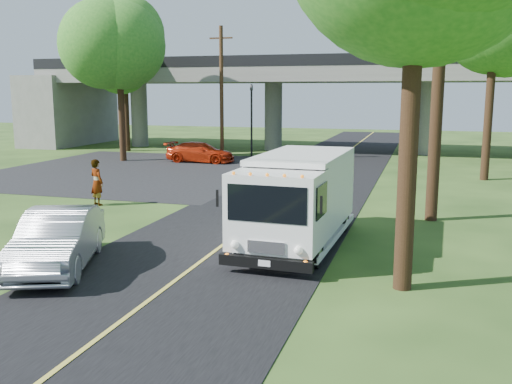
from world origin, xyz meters
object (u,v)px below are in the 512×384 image
at_px(tree_left_lot, 120,42).
at_px(red_sedan, 200,152).
at_px(pedestrian, 97,182).
at_px(silver_sedan, 58,240).
at_px(utility_pole, 222,93).
at_px(step_van, 298,197).
at_px(traffic_signal, 252,113).
at_px(tree_left_far, 125,56).
at_px(tree_right_far, 500,20).

bearing_deg(tree_left_lot, red_sedan, 10.49).
distance_m(tree_left_lot, pedestrian, 16.87).
height_order(tree_left_lot, silver_sedan, tree_left_lot).
distance_m(utility_pole, pedestrian, 16.48).
xyz_separation_m(step_van, pedestrian, (-9.44, 3.82, -0.56)).
xyz_separation_m(traffic_signal, utility_pole, (-1.50, -2.00, 1.40)).
xyz_separation_m(traffic_signal, tree_left_far, (-10.79, 1.84, 4.25)).
relative_size(red_sedan, pedestrian, 2.40).
bearing_deg(traffic_signal, silver_sedan, -84.48).
xyz_separation_m(tree_right_far, step_van, (-7.00, -15.73, -6.77)).
relative_size(tree_right_far, tree_left_far, 1.11).
height_order(tree_right_far, pedestrian, tree_right_far).
height_order(utility_pole, pedestrian, utility_pole).
bearing_deg(red_sedan, silver_sedan, -166.13).
bearing_deg(utility_pole, tree_right_far, -14.00).
xyz_separation_m(traffic_signal, tree_left_lot, (-7.79, -4.16, 4.70)).
bearing_deg(silver_sedan, tree_right_far, 35.88).
height_order(tree_left_lot, tree_left_far, tree_left_lot).
bearing_deg(pedestrian, step_van, -176.27).
bearing_deg(traffic_signal, step_van, -69.46).
height_order(tree_right_far, tree_left_far, tree_right_far).
bearing_deg(red_sedan, step_van, -148.75).
xyz_separation_m(tree_right_far, silver_sedan, (-12.69, -19.84, -7.51)).
height_order(utility_pole, red_sedan, utility_pole).
bearing_deg(utility_pole, tree_left_far, 157.57).
bearing_deg(utility_pole, pedestrian, -89.05).
bearing_deg(step_van, tree_right_far, 68.04).
bearing_deg(pedestrian, utility_pole, -63.28).
xyz_separation_m(red_sedan, pedestrian, (1.39, -14.87, 0.30)).
relative_size(step_van, red_sedan, 1.46).
xyz_separation_m(tree_right_far, tree_left_lot, (-23.00, 2.00, -0.40)).
height_order(red_sedan, pedestrian, pedestrian).
bearing_deg(red_sedan, utility_pole, -41.77).
relative_size(tree_left_lot, tree_left_far, 1.06).
distance_m(tree_right_far, silver_sedan, 24.72).
bearing_deg(red_sedan, traffic_signal, -38.11).
distance_m(tree_left_lot, red_sedan, 8.94).
bearing_deg(tree_left_lot, pedestrian, -64.75).
bearing_deg(silver_sedan, step_van, 14.31).
height_order(tree_right_far, step_van, tree_right_far).
bearing_deg(pedestrian, red_sedan, -58.89).
bearing_deg(tree_left_far, utility_pole, -22.43).
height_order(traffic_signal, silver_sedan, traffic_signal).
height_order(traffic_signal, pedestrian, traffic_signal).
height_order(utility_pole, tree_left_far, tree_left_far).
bearing_deg(traffic_signal, red_sedan, -129.28).
distance_m(utility_pole, tree_left_far, 10.45).
distance_m(tree_right_far, tree_left_lot, 23.09).
height_order(traffic_signal, step_van, traffic_signal).
distance_m(tree_left_lot, silver_sedan, 25.17).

